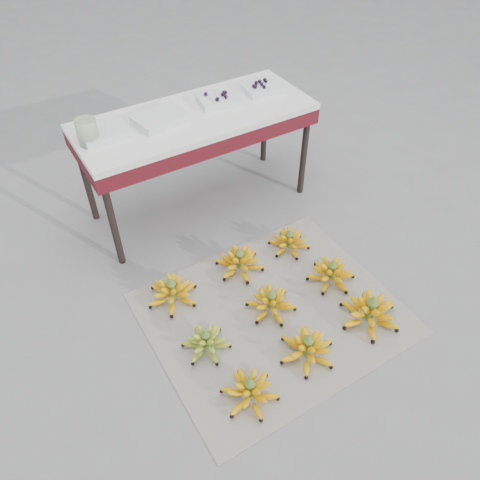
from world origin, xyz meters
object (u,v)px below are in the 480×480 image
vendor_table (196,126)px  glass_jar (87,132)px  bunch_back_left (172,292)px  bunch_back_right (289,241)px  bunch_front_right (370,312)px  bunch_mid_left (206,342)px  bunch_back_center (240,262)px  bunch_mid_center (271,303)px  tray_far_right (263,88)px  newspaper_mat (273,313)px  bunch_front_center (307,348)px  tray_right (220,100)px  tray_far_left (105,133)px  tray_left (160,118)px  bunch_front_left (250,391)px  bunch_mid_right (331,273)px

vendor_table → glass_jar: 0.62m
glass_jar → bunch_back_left: bearing=-81.4°
bunch_back_right → bunch_front_right: bearing=-79.6°
bunch_mid_left → bunch_back_left: (-0.01, 0.36, 0.01)m
bunch_back_center → glass_jar: bearing=116.5°
bunch_mid_center → tray_far_right: (0.59, 1.00, 0.62)m
bunch_front_right → bunch_back_right: bearing=105.8°
newspaper_mat → glass_jar: size_ratio=9.22×
vendor_table → glass_jar: (-0.61, 0.00, 0.14)m
bunch_front_center → bunch_mid_left: bearing=158.9°
tray_right → tray_far_right: (0.30, -0.01, -0.00)m
bunch_front_center → bunch_mid_center: bunch_front_center is taller
tray_far_left → tray_left: (0.31, -0.02, 0.00)m
bunch_mid_center → tray_left: size_ratio=0.87×
vendor_table → tray_far_right: bearing=4.0°
bunch_front_center → vendor_table: 1.40m
vendor_table → tray_far_left: 0.53m
newspaper_mat → vendor_table: vendor_table is taller
tray_right → glass_jar: bearing=-177.5°
bunch_front_center → tray_far_right: (0.60, 1.33, 0.62)m
bunch_mid_left → bunch_back_right: bunch_back_right is taller
bunch_back_right → tray_far_left: (-0.77, 0.67, 0.62)m
bunch_front_left → glass_jar: bearing=79.0°
bunch_front_center → tray_far_left: bearing=122.1°
bunch_back_right → glass_jar: (-0.86, 0.65, 0.67)m
bunch_front_right → vendor_table: 1.42m
bunch_front_right → bunch_back_center: bunch_front_right is taller
bunch_mid_center → tray_far_left: (-0.42, 1.00, 0.62)m
tray_far_left → bunch_back_center: bearing=-57.4°
bunch_mid_left → tray_far_left: tray_far_left is taller
tray_far_right → tray_right: bearing=179.0°
newspaper_mat → bunch_mid_left: bunch_mid_left is taller
bunch_mid_right → glass_jar: (-0.90, 0.98, 0.67)m
tray_left → bunch_front_left: bearing=-100.8°
bunch_front_center → bunch_mid_left: size_ratio=1.09×
bunch_front_right → vendor_table: size_ratio=0.26×
bunch_front_right → bunch_mid_left: (-0.79, 0.28, -0.01)m
tray_far_left → tray_far_right: bearing=0.3°
tray_far_right → bunch_front_right: bearing=-98.4°
bunch_back_center → glass_jar: glass_jar is taller
bunch_mid_left → bunch_back_right: (0.75, 0.36, 0.00)m
newspaper_mat → bunch_mid_right: bunch_mid_right is taller
bunch_back_right → bunch_mid_left: bearing=-147.2°
bunch_front_left → bunch_mid_center: (0.36, 0.36, -0.00)m
bunch_front_right → glass_jar: bearing=137.0°
glass_jar → bunch_mid_center: bearing=-62.6°
bunch_back_right → tray_far_left: 1.19m
vendor_table → tray_far_left: size_ratio=5.42×
newspaper_mat → bunch_back_right: 0.50m
vendor_table → tray_left: 0.23m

